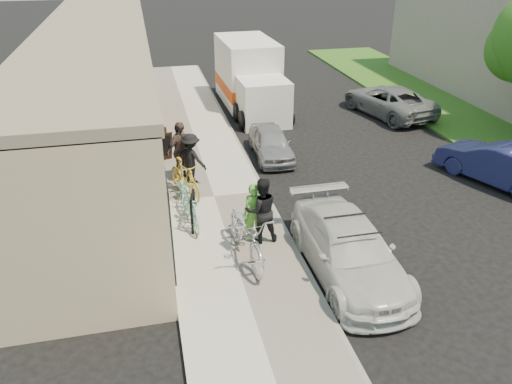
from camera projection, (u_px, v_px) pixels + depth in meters
ground at (310, 247)px, 12.63m from camera, size 120.00×120.00×0.00m
sidewalk at (214, 198)px, 14.80m from camera, size 3.00×34.00×0.15m
curb at (265, 193)px, 15.12m from camera, size 0.12×34.00×0.13m
storefront at (100, 92)px, 17.55m from camera, size 3.60×20.00×4.22m
bike_rack at (193, 208)px, 12.91m from camera, size 0.20×0.69×0.99m
sandwich_board at (161, 145)px, 16.96m from camera, size 0.78×0.78×1.03m
sedan_white at (348, 249)px, 11.39m from camera, size 1.83×4.45×1.33m
sedan_silver at (271, 143)px, 17.56m from camera, size 1.41×3.19×1.07m
moving_truck at (250, 79)px, 22.41m from camera, size 2.37×6.03×2.94m
far_car_blue at (499, 164)px, 15.65m from camera, size 2.76×4.19×1.31m
far_car_gray at (388, 100)px, 21.73m from camera, size 3.08×4.96×1.28m
tandem_bike at (246, 234)px, 11.66m from camera, size 1.12×2.57×1.31m
woman_rider at (254, 213)px, 12.35m from camera, size 0.60×0.43×1.52m
man_standing at (261, 210)px, 12.26m from camera, size 0.84×0.66×1.71m
cruiser_bike_a at (191, 209)px, 13.06m from camera, size 0.68×1.68×0.98m
cruiser_bike_b at (183, 190)px, 14.22m from camera, size 0.63×1.56×0.81m
cruiser_bike_c at (185, 178)px, 14.61m from camera, size 1.14×1.88×1.09m
bystander_a at (191, 158)px, 15.28m from camera, size 1.16×1.13×1.59m
bystander_b at (180, 151)px, 15.46m from camera, size 1.14×1.04×1.87m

